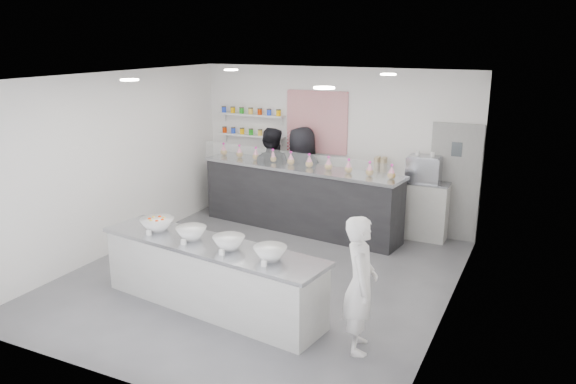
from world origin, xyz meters
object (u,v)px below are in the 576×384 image
object	(u,v)px
prep_counter	(211,276)
back_bar	(300,198)
espresso_machine	(424,169)
staff_left	(270,175)
staff_right	(302,176)
woman_prep	(360,284)
espresso_ledge	(408,208)

from	to	relation	value
prep_counter	back_bar	world-z (taller)	back_bar
espresso_machine	staff_left	size ratio (longest dim) A/B	0.31
back_bar	staff_right	xyz separation A→B (m)	(-0.12, 0.35, 0.34)
woman_prep	staff_left	bearing A→B (deg)	19.24
prep_counter	espresso_machine	xyz separation A→B (m)	(1.91, 3.94, 0.82)
espresso_ledge	staff_right	bearing A→B (deg)	-174.96
staff_left	prep_counter	bearing A→B (deg)	93.29
back_bar	espresso_ledge	world-z (taller)	back_bar
espresso_machine	staff_right	xyz separation A→B (m)	(-2.28, -0.18, -0.33)
staff_left	staff_right	bearing A→B (deg)	175.86
espresso_machine	staff_right	size ratio (longest dim) A/B	0.30
back_bar	staff_right	size ratio (longest dim) A/B	2.08
woman_prep	staff_right	bearing A→B (deg)	12.48
prep_counter	back_bar	bearing A→B (deg)	102.33
espresso_machine	woman_prep	bearing A→B (deg)	-87.06
back_bar	espresso_ledge	xyz separation A→B (m)	(1.92, 0.53, -0.09)
prep_counter	espresso_ledge	size ratio (longest dim) A/B	2.35
espresso_machine	prep_counter	bearing A→B (deg)	-115.84
woman_prep	staff_left	world-z (taller)	staff_left
espresso_ledge	espresso_machine	size ratio (longest dim) A/B	2.46
prep_counter	woman_prep	xyz separation A→B (m)	(2.12, -0.13, 0.36)
prep_counter	woman_prep	world-z (taller)	woman_prep
staff_right	back_bar	bearing A→B (deg)	122.89
prep_counter	espresso_machine	distance (m)	4.46
prep_counter	staff_right	xyz separation A→B (m)	(-0.38, 3.76, 0.50)
espresso_ledge	woman_prep	world-z (taller)	woman_prep
woman_prep	back_bar	bearing A→B (deg)	13.67
prep_counter	staff_right	size ratio (longest dim) A/B	1.76
staff_left	staff_right	world-z (taller)	staff_right
back_bar	staff_right	world-z (taller)	staff_right
espresso_ledge	staff_right	distance (m)	2.09
espresso_ledge	espresso_machine	world-z (taller)	espresso_machine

